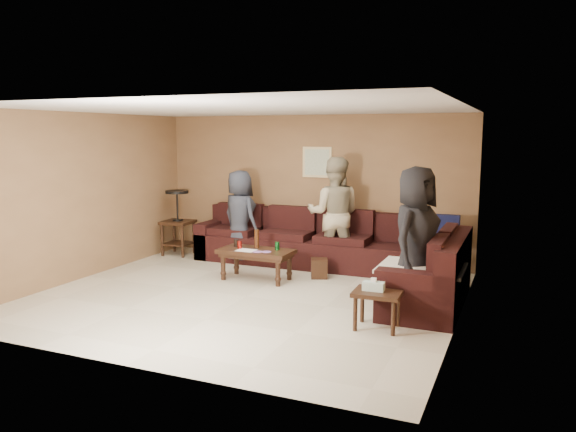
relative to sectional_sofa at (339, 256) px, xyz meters
The scene contains 10 objects.
room 2.18m from the sectional_sofa, 118.22° to the right, with size 5.60×5.50×2.50m.
sectional_sofa is the anchor object (origin of this frame).
coffee_table 1.28m from the sectional_sofa, 148.08° to the right, with size 1.12×0.58×0.74m.
end_table_left 3.21m from the sectional_sofa, behind, with size 0.54×0.54×1.17m.
side_table_right 2.35m from the sectional_sofa, 61.71° to the right, with size 0.54×0.45×0.58m.
waste_bin 0.36m from the sectional_sofa, 141.84° to the right, with size 0.25×0.25×0.30m, color black.
wall_art 1.82m from the sectional_sofa, 126.63° to the left, with size 0.52×0.04×0.52m.
person_left 1.94m from the sectional_sofa, behind, with size 0.77×0.50×1.57m, color #292D39.
person_middle 0.75m from the sectional_sofa, 117.92° to the left, with size 0.88×0.69×1.82m, color #9D9274.
person_right 1.95m from the sectional_sofa, 42.44° to the right, with size 0.88×0.57×1.80m, color black.
Camera 1 is at (3.39, -6.55, 2.18)m, focal length 35.00 mm.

